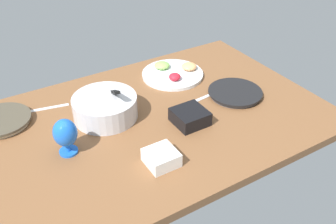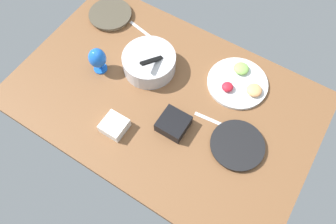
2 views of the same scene
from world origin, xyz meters
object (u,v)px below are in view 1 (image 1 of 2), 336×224
Objects in this scene: mixing_bowl at (105,107)px; hurricane_glass_blue at (65,134)px; dinner_plate_right at (235,93)px; dinner_plate_left at (1,121)px; square_bowl_white at (161,157)px; fruit_platter at (173,73)px; square_bowl_black at (190,116)px.

hurricane_glass_blue is at bearing -146.64° from mixing_bowl.
mixing_bowl is at bearing 165.42° from dinner_plate_right.
dinner_plate_right is at bearing -14.58° from mixing_bowl.
square_bowl_white is (47.45, -59.38, 1.74)cm from dinner_plate_left.
dinner_plate_right is (103.83, -35.48, -0.14)cm from dinner_plate_left.
dinner_plate_right is 85.32cm from hurricane_glass_blue.
dinner_plate_right is 0.92× the size of mixing_bowl.
dinner_plate_left is 0.80× the size of fruit_platter.
dinner_plate_left is 83.68cm from square_bowl_black.
fruit_platter is 2.79× the size of square_bowl_white.
hurricane_glass_blue is 1.12× the size of square_bowl_black.
hurricane_glass_blue is (-69.45, -31.92, 7.85)cm from fruit_platter.
fruit_platter is (-15.48, 32.99, 0.21)cm from dinner_plate_right.
fruit_platter is (88.35, -2.49, 0.07)cm from dinner_plate_left.
fruit_platter is at bearing 24.68° from hurricane_glass_blue.
square_bowl_black reaches higher than dinner_plate_right.
mixing_bowl is at bearing 98.07° from square_bowl_white.
mixing_bowl reaches higher than square_bowl_black.
hurricane_glass_blue reaches higher than fruit_platter.
dinner_plate_left is at bearing 155.15° from mixing_bowl.
mixing_bowl is (-62.05, 16.13, 4.29)cm from dinner_plate_right.
dinner_plate_left is at bearing 149.13° from square_bowl_black.
dinner_plate_left is 0.90× the size of mixing_bowl.
dinner_plate_right is at bearing 13.07° from square_bowl_black.
dinner_plate_right is 0.82× the size of fruit_platter.
fruit_platter is (46.57, 16.86, -4.08)cm from mixing_bowl.
dinner_plate_left is 0.98× the size of dinner_plate_right.
dinner_plate_right is at bearing -18.87° from dinner_plate_left.
dinner_plate_right is 1.70× the size of hurricane_glass_blue.
square_bowl_black is (-32.02, -7.43, 2.22)cm from dinner_plate_right.
hurricane_glass_blue is 1.34× the size of square_bowl_white.
square_bowl_white is at bearing -125.71° from fruit_platter.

